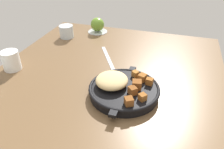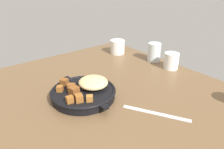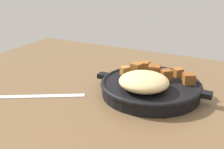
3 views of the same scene
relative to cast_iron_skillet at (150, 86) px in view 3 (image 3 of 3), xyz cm
name	(u,v)px [view 3 (image 3 of 3)]	position (x,y,z in cm)	size (l,w,h in cm)	color
ground_plane	(112,110)	(5.78, 9.07, -3.74)	(110.58, 91.33, 2.40)	brown
cast_iron_skillet	(150,86)	(0.00, 0.00, 0.00)	(29.03, 24.69, 7.03)	black
butter_knife	(37,96)	(24.13, 13.13, -2.36)	(22.98, 1.60, 0.36)	silver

